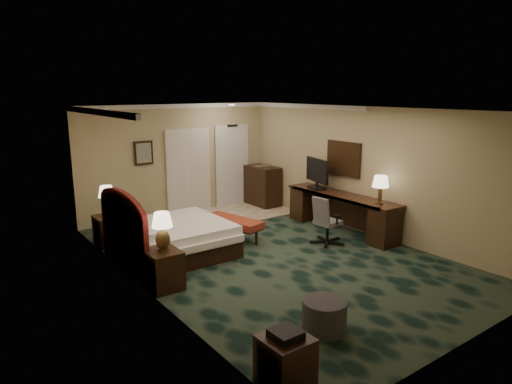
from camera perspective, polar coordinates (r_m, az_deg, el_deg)
floor at (r=8.60m, az=2.04°, el=-7.98°), size 5.00×7.50×0.00m
ceiling at (r=8.06m, az=2.20°, el=10.29°), size 5.00×7.50×0.00m
wall_back at (r=11.36m, az=-9.70°, el=3.97°), size 5.00×0.00×2.70m
wall_front at (r=5.86m, az=25.54°, el=-5.32°), size 5.00×0.00×2.70m
wall_left at (r=7.00m, az=-14.20°, el=-1.66°), size 0.00×7.50×2.70m
wall_right at (r=9.94m, az=13.52°, el=2.57°), size 0.00×7.50×2.70m
crown_molding at (r=8.06m, az=2.19°, el=9.93°), size 5.00×7.50×0.10m
tile_patch at (r=11.35m, az=-3.44°, el=-2.82°), size 3.20×1.70×0.01m
headboard at (r=8.09m, az=-16.24°, el=-4.61°), size 0.12×2.00×1.40m
entry_door at (r=12.14m, az=-3.02°, el=3.26°), size 1.02×0.06×2.18m
closet_doors at (r=11.49m, az=-8.44°, el=2.59°), size 1.20×0.06×2.10m
wall_art at (r=10.92m, az=-13.88°, el=4.76°), size 0.45×0.06×0.55m
wall_mirror at (r=10.27m, az=10.89°, el=4.14°), size 0.05×0.95×0.75m
bed at (r=8.69m, az=-10.17°, el=-5.84°), size 1.92×1.78×0.61m
nightstand_near at (r=7.32m, az=-11.49°, el=-9.47°), size 0.49×0.56×0.61m
nightstand_far at (r=9.58m, az=-18.00°, el=-4.57°), size 0.47×0.54×0.59m
lamp_near at (r=7.14m, az=-11.61°, el=-4.86°), size 0.35×0.35×0.60m
lamp_far at (r=9.48m, az=-18.12°, el=-1.04°), size 0.34×0.34×0.60m
bed_bench at (r=9.46m, az=-2.86°, el=-4.61°), size 0.77×1.40×0.45m
ottoman at (r=6.12m, az=8.53°, el=-15.04°), size 0.70×0.70×0.41m
side_table at (r=5.10m, az=3.68°, el=-20.25°), size 0.49×0.49×0.53m
desk at (r=10.13m, az=10.58°, el=-2.56°), size 0.61×2.85×0.82m
tv at (r=10.43m, az=7.65°, el=2.28°), size 0.29×0.89×0.70m
desk_lamp at (r=9.33m, az=15.27°, el=0.31°), size 0.34×0.34×0.57m
desk_chair at (r=9.22m, az=8.97°, el=-3.49°), size 0.61×0.58×0.99m
minibar at (r=12.17m, az=0.81°, el=0.78°), size 0.55×0.99×1.05m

